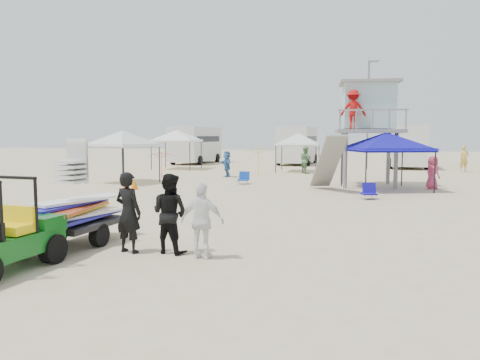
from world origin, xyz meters
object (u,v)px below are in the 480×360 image
(canopy_blue, at_px, (386,135))
(man_left, at_px, (128,212))
(lifeguard_tower, at_px, (367,110))
(surf_trailer, at_px, (77,207))

(canopy_blue, bearing_deg, man_left, -110.69)
(man_left, bearing_deg, canopy_blue, -100.50)
(lifeguard_tower, height_order, canopy_blue, lifeguard_tower)
(man_left, bearing_deg, surf_trailer, -0.99)
(surf_trailer, xyz_separation_m, lifeguard_tower, (5.85, 15.11, 2.89))
(surf_trailer, distance_m, lifeguard_tower, 16.46)
(canopy_blue, bearing_deg, lifeguard_tower, 122.98)
(man_left, relative_size, lifeguard_tower, 0.34)
(surf_trailer, relative_size, canopy_blue, 0.58)
(lifeguard_tower, relative_size, canopy_blue, 1.17)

